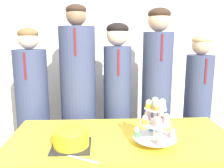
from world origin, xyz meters
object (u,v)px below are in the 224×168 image
student_2 (117,106)px  cupcake_stand (156,122)px  cake_knife (73,156)px  student_3 (156,100)px  student_0 (33,113)px  round_cake (71,136)px  student_4 (197,112)px  student_1 (79,103)px

student_2 → cupcake_stand: bearing=-76.4°
cake_knife → student_2: size_ratio=0.15×
student_3 → student_0: bearing=-180.0°
round_cake → student_4: student_4 is taller
cupcake_stand → student_4: bearing=52.4°
cake_knife → round_cake: bearing=128.7°
student_0 → student_4: student_0 is taller
cake_knife → student_0: bearing=146.6°
student_0 → student_2: size_ratio=0.97×
student_1 → cupcake_stand: bearing=-54.4°
cupcake_stand → cake_knife: bearing=-164.9°
cupcake_stand → student_1: student_1 is taller
student_2 → student_3: student_3 is taller
student_1 → student_3: 0.71m
round_cake → cupcake_stand: 0.52m
cupcake_stand → student_3: 0.77m
student_4 → round_cake: bearing=-145.2°
round_cake → student_0: 0.88m
round_cake → cake_knife: (0.02, -0.12, -0.07)m
student_0 → student_2: student_2 is taller
student_2 → student_3: size_ratio=0.92×
student_4 → cupcake_stand: bearing=-127.6°
student_2 → student_4: size_ratio=1.07×
cupcake_stand → student_4: 0.96m
round_cake → student_3: (0.69, 0.75, 0.01)m
round_cake → cake_knife: bearing=-80.4°
student_3 → student_4: (0.39, -0.00, -0.12)m
student_0 → student_3: (1.13, 0.00, 0.11)m
cake_knife → student_4: bearing=68.6°
student_0 → student_3: student_3 is taller
student_3 → cupcake_stand: bearing=-103.7°
cupcake_stand → student_2: student_2 is taller
student_3 → student_4: bearing=-0.0°
round_cake → student_2: bearing=66.3°
student_1 → student_3: student_1 is taller
student_2 → cake_knife: bearing=-109.5°
student_2 → student_0: bearing=180.0°
student_1 → round_cake: bearing=-88.4°
student_4 → student_3: bearing=180.0°
student_4 → student_0: bearing=180.0°
cake_knife → student_3: bearing=81.6°
round_cake → student_3: bearing=47.5°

